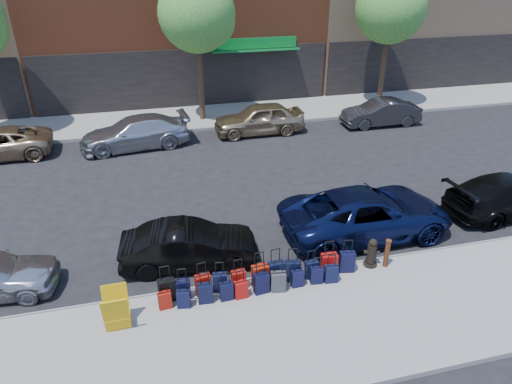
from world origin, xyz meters
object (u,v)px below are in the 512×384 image
object	(u,v)px
bollard	(387,253)
car_far_2	(259,119)
car_near_3	(509,195)
car_near_1	(189,246)
tree_right	(393,10)
car_near_2	(366,213)
fire_hydrant	(372,253)
car_far_3	(381,113)
car_far_1	(135,133)
tree_center	(200,16)
suitcase_front_5	(260,276)
display_rack	(116,310)

from	to	relation	value
bollard	car_far_2	bearing A→B (deg)	93.62
car_near_3	car_near_1	bearing A→B (deg)	87.05
tree_right	car_near_2	size ratio (longest dim) A/B	1.31
fire_hydrant	car_far_3	distance (m)	12.86
tree_right	car_far_1	xyz separation A→B (m)	(-14.22, -2.96, -4.69)
tree_center	car_near_1	world-z (taller)	tree_center
tree_right	car_far_1	world-z (taller)	tree_right
tree_center	car_near_3	size ratio (longest dim) A/B	1.53
suitcase_front_5	car_far_2	xyz separation A→B (m)	(2.99, 11.79, 0.29)
suitcase_front_5	fire_hydrant	size ratio (longest dim) A/B	1.20
display_rack	car_near_2	size ratio (longest dim) A/B	0.19
bollard	tree_center	bearing A→B (deg)	102.26
car_near_3	car_far_3	bearing A→B (deg)	-4.66
fire_hydrant	car_near_3	size ratio (longest dim) A/B	0.19
tree_center	bollard	world-z (taller)	tree_center
car_near_1	suitcase_front_5	bearing A→B (deg)	-128.56
tree_right	fire_hydrant	distance (m)	16.91
car_near_2	car_near_3	distance (m)	5.51
car_near_3	car_far_1	distance (m)	15.75
tree_center	display_rack	bearing A→B (deg)	-106.08
tree_center	display_rack	size ratio (longest dim) A/B	6.75
bollard	car_far_3	distance (m)	12.81
suitcase_front_5	tree_right	bearing A→B (deg)	45.44
suitcase_front_5	fire_hydrant	bearing A→B (deg)	-4.55
bollard	car_near_2	bearing A→B (deg)	81.53
suitcase_front_5	fire_hydrant	xyz separation A→B (m)	(3.34, 0.13, 0.08)
car_far_1	car_far_3	size ratio (longest dim) A/B	1.22
fire_hydrant	display_rack	world-z (taller)	display_rack
car_near_2	car_far_3	size ratio (longest dim) A/B	1.36
tree_right	bollard	xyz separation A→B (m)	(-7.38, -14.36, -4.81)
car_far_1	car_far_3	bearing A→B (deg)	83.63
car_near_2	display_rack	bearing A→B (deg)	106.97
fire_hydrant	car_far_1	world-z (taller)	car_far_1
car_far_1	car_far_3	world-z (taller)	car_far_1
tree_right	car_far_2	size ratio (longest dim) A/B	1.61
tree_right	bollard	distance (m)	16.85
car_far_1	fire_hydrant	bearing A→B (deg)	23.30
suitcase_front_5	display_rack	xyz separation A→B (m)	(-3.71, -0.67, 0.20)
tree_right	suitcase_front_5	world-z (taller)	tree_right
tree_right	car_near_1	distance (m)	18.67
display_rack	car_near_2	distance (m)	8.15
suitcase_front_5	car_near_1	distance (m)	2.37
tree_right	car_near_2	bearing A→B (deg)	-119.69
car_far_1	car_far_2	world-z (taller)	car_far_2
suitcase_front_5	car_far_3	distance (m)	14.86
suitcase_front_5	car_near_2	size ratio (longest dim) A/B	0.19
tree_center	car_near_3	world-z (taller)	tree_center
display_rack	car_far_2	bearing A→B (deg)	60.56
display_rack	car_far_3	world-z (taller)	car_far_3
display_rack	car_far_1	world-z (taller)	car_far_1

